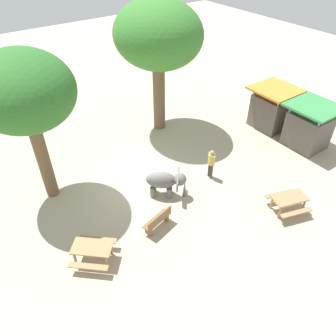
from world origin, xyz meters
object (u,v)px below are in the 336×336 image
(wooden_bench, at_px, (158,220))
(picnic_table_near, at_px, (289,200))
(person_handler, at_px, (211,162))
(shade_tree_secondary, at_px, (23,92))
(picnic_table_far, at_px, (92,250))
(market_stall_green, at_px, (308,128))
(elephant, at_px, (165,181))
(market_stall_orange, at_px, (271,110))
(shade_tree_main, at_px, (158,36))

(wooden_bench, height_order, picnic_table_near, wooden_bench)
(person_handler, relative_size, shade_tree_secondary, 0.24)
(shade_tree_secondary, bearing_deg, picnic_table_far, -0.56)
(picnic_table_near, bearing_deg, market_stall_green, 46.75)
(elephant, xyz_separation_m, shade_tree_secondary, (-3.21, -4.30, 4.35))
(elephant, height_order, wooden_bench, elephant)
(market_stall_orange, bearing_deg, wooden_bench, -74.42)
(picnic_table_far, bearing_deg, wooden_bench, -140.03)
(elephant, distance_m, market_stall_green, 8.93)
(elephant, bearing_deg, shade_tree_main, 98.77)
(market_stall_orange, bearing_deg, picnic_table_far, -78.21)
(elephant, xyz_separation_m, picnic_table_far, (1.39, -4.35, -0.26))
(shade_tree_main, height_order, shade_tree_secondary, shade_tree_main)
(person_handler, distance_m, market_stall_orange, 6.46)
(elephant, bearing_deg, shade_tree_secondary, -176.00)
(shade_tree_main, height_order, wooden_bench, shade_tree_main)
(picnic_table_near, height_order, picnic_table_far, same)
(elephant, bearing_deg, market_stall_orange, 49.43)
(person_handler, distance_m, wooden_bench, 4.25)
(shade_tree_secondary, bearing_deg, market_stall_orange, 82.01)
(elephant, distance_m, picnic_table_near, 5.54)
(person_handler, height_order, picnic_table_far, person_handler)
(shade_tree_secondary, bearing_deg, wooden_bench, 31.26)
(picnic_table_near, relative_size, picnic_table_far, 0.89)
(shade_tree_secondary, xyz_separation_m, picnic_table_far, (4.60, -0.05, -4.61))
(elephant, height_order, picnic_table_near, elephant)
(wooden_bench, distance_m, picnic_table_near, 5.83)
(shade_tree_secondary, height_order, picnic_table_far, shade_tree_secondary)
(person_handler, distance_m, shade_tree_secondary, 8.79)
(person_handler, relative_size, picnic_table_near, 0.86)
(person_handler, bearing_deg, market_stall_green, 178.59)
(shade_tree_main, height_order, market_stall_orange, shade_tree_main)
(person_handler, height_order, market_stall_orange, market_stall_orange)
(wooden_bench, bearing_deg, person_handler, 3.17)
(shade_tree_secondary, relative_size, picnic_table_far, 3.23)
(elephant, xyz_separation_m, market_stall_orange, (-1.36, 8.84, 0.29))
(elephant, distance_m, market_stall_orange, 8.95)
(wooden_bench, bearing_deg, market_stall_orange, 1.26)
(shade_tree_main, bearing_deg, shade_tree_secondary, -74.72)
(picnic_table_far, bearing_deg, person_handler, -128.33)
(shade_tree_main, relative_size, wooden_bench, 5.04)
(person_handler, height_order, shade_tree_secondary, shade_tree_secondary)
(shade_tree_secondary, relative_size, picnic_table_near, 3.62)
(picnic_table_near, height_order, market_stall_orange, market_stall_orange)
(shade_tree_main, xyz_separation_m, picnic_table_far, (6.67, -7.64, -4.88))
(picnic_table_far, relative_size, market_stall_green, 0.84)
(shade_tree_main, bearing_deg, market_stall_green, 40.42)
(elephant, height_order, person_handler, person_handler)
(shade_tree_secondary, distance_m, market_stall_green, 14.46)
(picnic_table_far, bearing_deg, picnic_table_near, -155.40)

